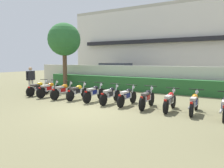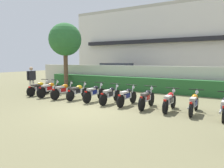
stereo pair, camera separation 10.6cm
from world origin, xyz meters
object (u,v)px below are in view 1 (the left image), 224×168
motorcycle_in_row_4 (94,93)px  motorcycle_in_row_9 (194,103)px  tree_near_inspector (64,40)px  motorcycle_in_row_8 (170,101)px  motorcycle_in_row_1 (49,89)px  motorcycle_in_row_7 (147,98)px  motorcycle_in_row_0 (38,88)px  motorcycle_in_row_5 (110,95)px  inspector_person (31,78)px  parked_car (117,73)px  motorcycle_in_row_2 (63,91)px  motorcycle_in_row_6 (127,96)px  motorcycle_in_row_3 (77,92)px

motorcycle_in_row_4 → motorcycle_in_row_9: size_ratio=0.99×
tree_near_inspector → motorcycle_in_row_8: (9.52, -4.00, -3.31)m
motorcycle_in_row_1 → motorcycle_in_row_7: (6.06, 0.05, 0.00)m
motorcycle_in_row_0 → motorcycle_in_row_5: motorcycle_in_row_5 is taller
tree_near_inspector → motorcycle_in_row_5: 8.32m
tree_near_inspector → motorcycle_in_row_4: 7.53m
motorcycle_in_row_4 → motorcycle_in_row_5: (1.00, -0.04, -0.01)m
tree_near_inspector → motorcycle_in_row_9: (10.49, -3.95, -3.31)m
tree_near_inspector → inspector_person: (0.40, -3.68, -2.73)m
motorcycle_in_row_0 → motorcycle_in_row_9: bearing=-92.2°
tree_near_inspector → motorcycle_in_row_4: bearing=-35.0°
parked_car → motorcycle_in_row_5: (4.03, -8.17, -0.49)m
motorcycle_in_row_1 → motorcycle_in_row_2: motorcycle_in_row_1 is taller
motorcycle_in_row_4 → inspector_person: bearing=89.1°
motorcycle_in_row_8 → motorcycle_in_row_2: bearing=90.7°
motorcycle_in_row_4 → motorcycle_in_row_6: size_ratio=1.00×
parked_car → inspector_person: size_ratio=2.72×
motorcycle_in_row_0 → motorcycle_in_row_6: 6.01m
parked_car → tree_near_inspector: bearing=-126.8°
motorcycle_in_row_0 → motorcycle_in_row_4: motorcycle_in_row_4 is taller
tree_near_inspector → motorcycle_in_row_6: bearing=-27.6°
motorcycle_in_row_1 → motorcycle_in_row_2: 1.07m
motorcycle_in_row_7 → inspector_person: bearing=86.5°
motorcycle_in_row_7 → motorcycle_in_row_9: motorcycle_in_row_7 is taller
tree_near_inspector → motorcycle_in_row_8: bearing=-22.8°
motorcycle_in_row_2 → motorcycle_in_row_5: size_ratio=0.98×
tree_near_inspector → motorcycle_in_row_9: size_ratio=2.70×
tree_near_inspector → motorcycle_in_row_4: size_ratio=2.74×
motorcycle_in_row_5 → motorcycle_in_row_8: motorcycle_in_row_5 is taller
motorcycle_in_row_2 → motorcycle_in_row_3: (0.92, 0.15, -0.01)m
motorcycle_in_row_4 → motorcycle_in_row_7: 2.97m
motorcycle_in_row_1 → motorcycle_in_row_5: (4.11, 0.13, -0.01)m
tree_near_inspector → motorcycle_in_row_1: tree_near_inspector is taller
motorcycle_in_row_1 → motorcycle_in_row_2: size_ratio=0.99×
motorcycle_in_row_2 → motorcycle_in_row_3: size_ratio=1.05×
motorcycle_in_row_4 → motorcycle_in_row_8: (3.98, -0.12, -0.01)m
motorcycle_in_row_3 → motorcycle_in_row_6: 3.02m
motorcycle_in_row_0 → inspector_person: bearing=70.6°
parked_car → motorcycle_in_row_2: size_ratio=2.50×
tree_near_inspector → motorcycle_in_row_0: bearing=-70.0°
parked_car → motorcycle_in_row_0: 8.32m
parked_car → motorcycle_in_row_4: parked_car is taller
parked_car → motorcycle_in_row_0: parked_car is taller
motorcycle_in_row_7 → motorcycle_in_row_8: motorcycle_in_row_7 is taller
motorcycle_in_row_7 → motorcycle_in_row_2: bearing=89.2°
motorcycle_in_row_8 → parked_car: bearing=40.6°
motorcycle_in_row_0 → motorcycle_in_row_8: 8.07m
parked_car → motorcycle_in_row_5: size_ratio=2.45×
tree_near_inspector → motorcycle_in_row_2: 6.30m
motorcycle_in_row_8 → motorcycle_in_row_9: 0.97m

